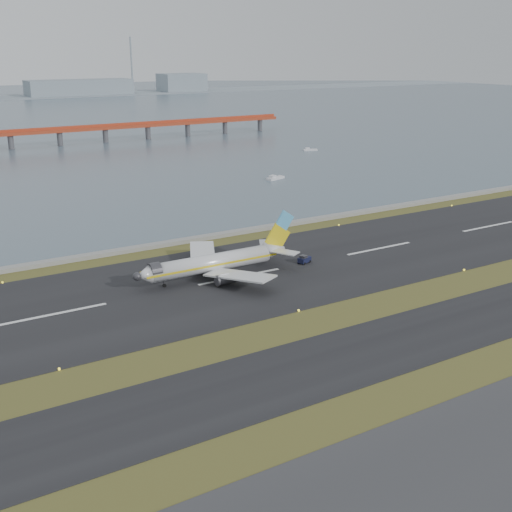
% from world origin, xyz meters
% --- Properties ---
extents(ground, '(1000.00, 1000.00, 0.00)m').
position_xyz_m(ground, '(0.00, 0.00, 0.00)').
color(ground, '#404B1A').
rests_on(ground, ground).
extents(taxiway_strip, '(1000.00, 18.00, 0.10)m').
position_xyz_m(taxiway_strip, '(0.00, -12.00, 0.05)').
color(taxiway_strip, black).
rests_on(taxiway_strip, ground).
extents(runway_strip, '(1000.00, 45.00, 0.10)m').
position_xyz_m(runway_strip, '(0.00, 30.00, 0.05)').
color(runway_strip, black).
rests_on(runway_strip, ground).
extents(seawall, '(1000.00, 2.50, 1.00)m').
position_xyz_m(seawall, '(0.00, 60.00, 0.50)').
color(seawall, gray).
rests_on(seawall, ground).
extents(red_pier, '(260.00, 5.00, 10.20)m').
position_xyz_m(red_pier, '(20.00, 250.00, 7.28)').
color(red_pier, '#A2361B').
rests_on(red_pier, ground).
extents(airliner, '(38.52, 32.89, 12.80)m').
position_xyz_m(airliner, '(-4.08, 32.56, 3.46)').
color(airliner, silver).
rests_on(airliner, ground).
extents(pushback_tug, '(3.53, 2.68, 2.00)m').
position_xyz_m(pushback_tug, '(17.46, 30.41, 0.97)').
color(pushback_tug, '#121633').
rests_on(pushback_tug, ground).
extents(workboat_near, '(8.37, 4.78, 1.94)m').
position_xyz_m(workboat_near, '(65.75, 117.89, 0.61)').
color(workboat_near, silver).
rests_on(workboat_near, ground).
extents(workboat_far, '(7.01, 4.32, 1.63)m').
position_xyz_m(workboat_far, '(119.41, 169.80, 0.51)').
color(workboat_far, silver).
rests_on(workboat_far, ground).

